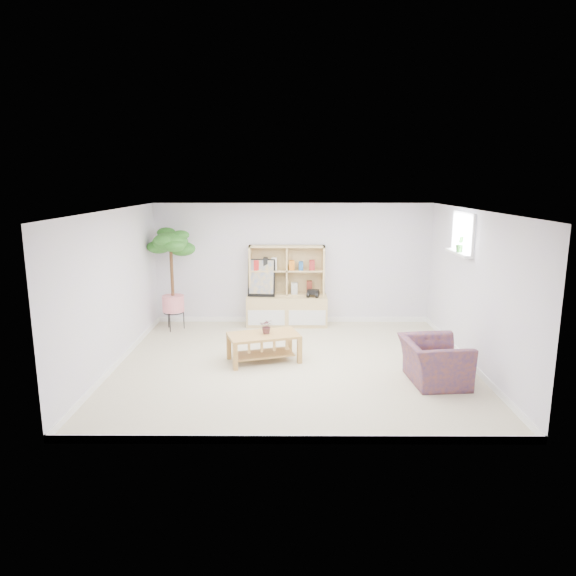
{
  "coord_description": "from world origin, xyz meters",
  "views": [
    {
      "loc": [
        -0.05,
        -7.64,
        2.82
      ],
      "look_at": [
        -0.09,
        0.63,
        1.09
      ],
      "focal_mm": 32.0,
      "sensor_mm": 36.0,
      "label": 1
    }
  ],
  "objects_px": {
    "coffee_table": "(264,348)",
    "floor_tree": "(172,280)",
    "storage_unit": "(287,286)",
    "armchair": "(434,358)"
  },
  "relations": [
    {
      "from": "coffee_table",
      "to": "storage_unit",
      "type": "bearing_deg",
      "value": 63.09
    },
    {
      "from": "coffee_table",
      "to": "armchair",
      "type": "distance_m",
      "value": 2.62
    },
    {
      "from": "coffee_table",
      "to": "floor_tree",
      "type": "xyz_separation_m",
      "value": [
        -1.83,
        1.78,
        0.76
      ]
    },
    {
      "from": "storage_unit",
      "to": "floor_tree",
      "type": "distance_m",
      "value": 2.21
    },
    {
      "from": "coffee_table",
      "to": "armchair",
      "type": "height_order",
      "value": "armchair"
    },
    {
      "from": "storage_unit",
      "to": "coffee_table",
      "type": "height_order",
      "value": "storage_unit"
    },
    {
      "from": "storage_unit",
      "to": "floor_tree",
      "type": "relative_size",
      "value": 0.81
    },
    {
      "from": "coffee_table",
      "to": "armchair",
      "type": "relative_size",
      "value": 1.14
    },
    {
      "from": "storage_unit",
      "to": "floor_tree",
      "type": "height_order",
      "value": "floor_tree"
    },
    {
      "from": "coffee_table",
      "to": "floor_tree",
      "type": "bearing_deg",
      "value": 118.38
    }
  ]
}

